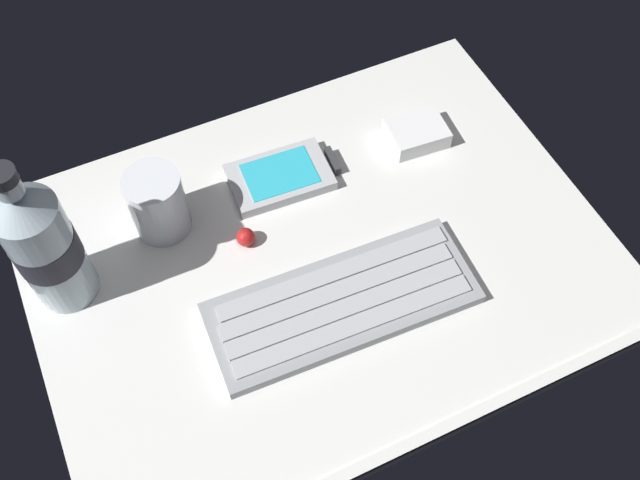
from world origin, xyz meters
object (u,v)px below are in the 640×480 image
Objects in this scene: keyboard at (342,303)px; charger_block at (417,133)px; water_bottle at (43,244)px; handheld_device at (285,175)px; trackball_mouse at (246,237)px; juice_cup at (158,205)px.

charger_block is at bearing 42.70° from keyboard.
handheld_device is at bearing 7.78° from water_bottle.
water_bottle is 21.56cm from trackball_mouse.
handheld_device is at bearing 0.66° from juice_cup.
water_bottle is 2.97× the size of charger_block.
keyboard is at bearing -52.37° from juice_cup.
water_bottle reaches higher than keyboard.
keyboard is 4.21× the size of charger_block.
juice_cup is (-15.40, -0.18, 3.18)cm from handheld_device.
charger_block is (32.81, -1.04, -2.71)cm from juice_cup.
handheld_device is 15.73cm from juice_cup.
juice_cup is at bearing -179.34° from handheld_device.
trackball_mouse is at bearing -168.12° from charger_block.
juice_cup reaches higher than trackball_mouse.
juice_cup is 13.64cm from water_bottle.
handheld_device is at bearing 40.28° from trackball_mouse.
water_bottle is at bearing -172.22° from handheld_device.
handheld_device is 5.96× the size of trackball_mouse.
charger_block is (18.70, 17.26, 0.39)cm from keyboard.
trackball_mouse is (-6.36, 11.98, 0.29)cm from keyboard.
charger_block reaches higher than trackball_mouse.
trackball_mouse is (-7.66, -6.49, 0.37)cm from handheld_device.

